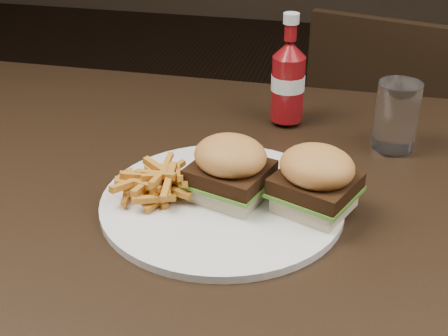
% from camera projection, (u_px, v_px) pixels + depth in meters
% --- Properties ---
extents(dining_table, '(1.20, 0.80, 0.04)m').
position_uv_depth(dining_table, '(248.00, 208.00, 0.82)').
color(dining_table, black).
rests_on(dining_table, ground).
extents(chair_far, '(0.46, 0.46, 0.04)m').
position_uv_depth(chair_far, '(395.00, 164.00, 1.56)').
color(chair_far, black).
rests_on(chair_far, ground).
extents(plate, '(0.31, 0.31, 0.01)m').
position_uv_depth(plate, '(222.00, 203.00, 0.79)').
color(plate, white).
rests_on(plate, dining_table).
extents(sandwich_half_a, '(0.10, 0.10, 0.02)m').
position_uv_depth(sandwich_half_a, '(230.00, 189.00, 0.79)').
color(sandwich_half_a, beige).
rests_on(sandwich_half_a, plate).
extents(sandwich_half_b, '(0.11, 0.10, 0.02)m').
position_uv_depth(sandwich_half_b, '(314.00, 201.00, 0.76)').
color(sandwich_half_b, beige).
rests_on(sandwich_half_b, plate).
extents(fries_pile, '(0.10, 0.10, 0.04)m').
position_uv_depth(fries_pile, '(161.00, 181.00, 0.78)').
color(fries_pile, '#C78824').
rests_on(fries_pile, plate).
extents(ketchup_bottle, '(0.06, 0.06, 0.10)m').
position_uv_depth(ketchup_bottle, '(288.00, 89.00, 0.98)').
color(ketchup_bottle, maroon).
rests_on(ketchup_bottle, dining_table).
extents(tumbler, '(0.07, 0.07, 0.10)m').
position_uv_depth(tumbler, '(396.00, 115.00, 0.90)').
color(tumbler, white).
rests_on(tumbler, dining_table).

